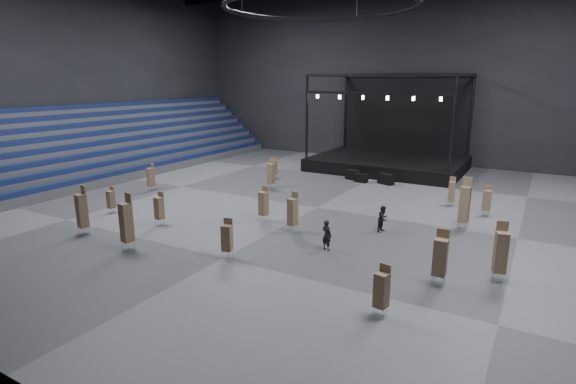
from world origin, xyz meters
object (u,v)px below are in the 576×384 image
Objects in this scene: chair_stack_13 at (382,289)px; chair_stack_15 at (159,208)px; chair_stack_4 at (440,256)px; chair_stack_8 at (501,251)px; stage at (390,154)px; flight_case_mid at (361,178)px; crew_member at (383,219)px; chair_stack_11 at (293,211)px; chair_stack_1 at (151,177)px; chair_stack_6 at (82,210)px; chair_stack_9 at (274,168)px; chair_stack_12 at (227,237)px; man_center at (327,235)px; chair_stack_7 at (111,199)px; chair_stack_3 at (126,221)px; chair_stack_2 at (487,200)px; flight_case_left at (353,175)px; chair_stack_0 at (465,203)px; chair_stack_14 at (264,203)px; chair_stack_5 at (452,191)px; chair_stack_10 at (271,173)px; flight_case_right at (386,179)px.

chair_stack_13 is 0.99× the size of chair_stack_15.
chair_stack_8 is (2.19, 1.70, 0.08)m from chair_stack_4.
flight_case_mid is (-0.22, -7.26, -1.08)m from stage.
chair_stack_11 is at bearing 130.49° from crew_member.
chair_stack_1 is 10.26m from chair_stack_6.
chair_stack_9 is 0.91× the size of chair_stack_12.
chair_stack_11 is 1.47× the size of man_center.
flight_case_mid is at bearing 58.88° from chair_stack_7.
chair_stack_7 is (-6.20, 3.99, -0.57)m from chair_stack_3.
chair_stack_7 is at bearing -114.93° from stage.
chair_stack_2 is at bearing -103.82° from man_center.
chair_stack_9 is (-6.28, -3.12, 0.57)m from flight_case_left.
chair_stack_0 is 1.39× the size of chair_stack_14.
chair_stack_4 is at bearing -8.50° from chair_stack_11.
chair_stack_14 is at bearing -7.01° from man_center.
chair_stack_5 reaches higher than chair_stack_15.
chair_stack_1 is (-12.29, -11.94, 0.75)m from flight_case_left.
flight_case_mid is 8.09m from chair_stack_10.
flight_case_right is 0.54× the size of chair_stack_10.
chair_stack_9 is 1.14× the size of man_center.
chair_stack_2 reaches higher than flight_case_left.
chair_stack_11 is (1.21, -14.21, 0.87)m from flight_case_mid.
chair_stack_1 is 24.17m from chair_stack_13.
chair_stack_4 reaches higher than chair_stack_14.
chair_stack_12 is 5.14m from man_center.
man_center is 4.56m from crew_member.
chair_stack_3 is 18.00m from chair_stack_8.
chair_stack_7 is at bearing 178.23° from chair_stack_4.
chair_stack_1 is at bearing -126.16° from stage.
chair_stack_8 reaches higher than flight_case_right.
chair_stack_0 is at bearing -80.74° from chair_stack_5.
chair_stack_10 is 14.67m from chair_stack_12.
chair_stack_6 is 1.39× the size of chair_stack_13.
chair_stack_3 is at bearing -122.03° from chair_stack_11.
man_center is (-6.40, -10.69, -0.26)m from chair_stack_2.
flight_case_left is 0.47× the size of chair_stack_8.
chair_stack_1 is at bearing 2.49° from man_center.
chair_stack_9 is 0.78× the size of chair_stack_11.
chair_stack_12 is 9.43m from crew_member.
chair_stack_6 is 1.26× the size of chair_stack_14.
chair_stack_7 is (-20.77, -8.21, -0.62)m from chair_stack_0.
chair_stack_9 reaches higher than chair_stack_7.
chair_stack_7 is at bearing -119.56° from flight_case_left.
stage is 26.57m from chair_stack_12.
chair_stack_6 is at bearing -174.85° from chair_stack_3.
chair_stack_0 is 12.25m from chair_stack_13.
flight_case_left is at bearing 144.60° from chair_stack_5.
chair_stack_3 is 1.86× the size of man_center.
chair_stack_15 reaches higher than chair_stack_9.
chair_stack_1 is 0.89× the size of chair_stack_4.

